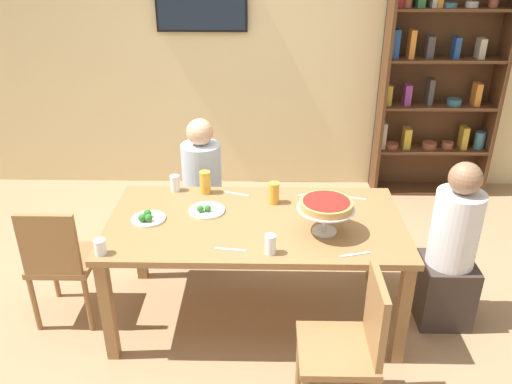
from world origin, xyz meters
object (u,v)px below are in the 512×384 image
Objects in this scene: salad_plate_near_diner at (147,218)px; cutlery_knife_far at (237,194)px; water_glass_clear_spare at (270,244)px; diner_head_east at (450,257)px; beer_glass_amber_short at (205,182)px; dining_table at (256,231)px; cutlery_fork_near at (310,194)px; bookshelf at (438,80)px; water_glass_clear_near at (100,247)px; cutlery_knife_near at (355,254)px; chair_near_right at (351,342)px; beer_glass_amber_tall at (274,193)px; salad_plate_far_diner at (206,210)px; cutlery_fork_far at (353,198)px; water_glass_clear_far at (175,183)px; diner_far_left at (203,199)px; television at (201,3)px; chair_head_west at (60,259)px; deep_dish_pizza_stand at (326,207)px; cutlery_spare_fork at (231,250)px.

cutlery_knife_far is (0.54, 0.38, -0.02)m from salad_plate_near_diner.
water_glass_clear_spare reaches higher than cutlery_knife_far.
diner_head_east is 1.69m from beer_glass_amber_short.
cutlery_fork_near reaches higher than dining_table.
dining_table is 0.84× the size of bookshelf.
diner_head_east is 2.17m from water_glass_clear_near.
chair_near_right is at bearing -113.97° from cutlery_knife_near.
beer_glass_amber_tall is at bearing 20.37° from chair_near_right.
cutlery_fork_far is (0.98, 0.21, -0.01)m from salad_plate_far_diner.
salad_plate_near_diner reaches higher than dining_table.
diner_far_left is at bearing 67.62° from water_glass_clear_far.
television reaches higher than cutlery_knife_far.
bookshelf is 1.92× the size of diner_head_east.
salad_plate_near_diner reaches higher than cutlery_knife_far.
dining_table is 10.36× the size of cutlery_knife_near.
salad_plate_near_diner is (-0.25, -0.78, 0.27)m from diner_far_left.
chair_near_right is 4.83× the size of cutlery_fork_near.
water_glass_clear_near is at bearing 39.94° from cutlery_fork_far.
cutlery_fork_near is at bearing 31.95° from water_glass_clear_near.
chair_head_west reaches higher than water_glass_clear_near.
beer_glass_amber_short is at bearing 27.08° from chair_head_west.
chair_head_west is 2.53× the size of deep_dish_pizza_stand.
beer_glass_amber_tall is 0.30m from cutlery_fork_near.
dining_table is at bearing 129.35° from cutlery_knife_far.
diner_far_left is 1.32× the size of chair_head_west.
television is 2.43× the size of deep_dish_pizza_stand.
diner_head_east is at bearing 17.19° from water_glass_clear_spare.
diner_head_east reaches higher than water_glass_clear_spare.
television is 2.59m from deep_dish_pizza_stand.
cutlery_fork_near and cutlery_knife_near have the same top height.
salad_plate_far_diner is 2.01× the size of water_glass_clear_spare.
water_glass_clear_spare is 0.65× the size of cutlery_fork_far.
chair_near_right is 3.71× the size of salad_plate_far_diner.
chair_head_west is 1.07m from beer_glass_amber_short.
deep_dish_pizza_stand is (0.95, -2.24, -0.89)m from television.
cutlery_spare_fork is (0.54, -0.33, -0.02)m from salad_plate_near_diner.
cutlery_knife_far is at bearing 153.88° from beer_glass_amber_tall.
bookshelf reaches higher than diner_far_left.
water_glass_clear_near reaches higher than salad_plate_far_diner.
cutlery_spare_fork is at bearing -13.42° from chair_head_west.
water_glass_clear_spare reaches higher than water_glass_clear_near.
beer_glass_amber_short reaches higher than cutlery_spare_fork.
cutlery_fork_near is at bearing 89.12° from cutlery_knife_near.
chair_head_west reaches higher than cutlery_knife_far.
deep_dish_pizza_stand is at bearing 28.03° from cutlery_spare_fork.
cutlery_knife_near is 1.00× the size of cutlery_spare_fork.
deep_dish_pizza_stand is at bearing -18.11° from salad_plate_far_diner.
beer_glass_amber_tall reaches higher than cutlery_knife_near.
beer_glass_amber_short reaches higher than water_glass_clear_near.
chair_head_west reaches higher than cutlery_spare_fork.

